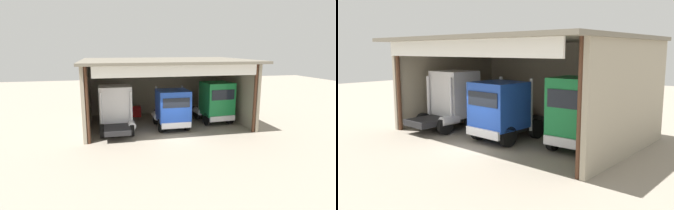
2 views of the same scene
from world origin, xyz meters
TOP-DOWN VIEW (x-y plane):
  - ground_plane at (0.00, 0.00)m, footprint 80.00×80.00m
  - workshop_shed at (0.00, 4.99)m, footprint 13.55×9.73m
  - truck_white_right_bay at (-4.24, 2.65)m, footprint 2.63×4.38m
  - truck_blue_left_bay at (0.19, 2.50)m, footprint 2.62×5.00m
  - truck_green_yard_outside at (4.34, 3.49)m, footprint 2.81×4.75m
  - oil_drum at (-2.51, 7.65)m, footprint 0.58×0.58m
  - tool_cart at (-2.20, 7.20)m, footprint 0.90×0.60m

SIDE VIEW (x-z plane):
  - ground_plane at x=0.00m, z-range 0.00..0.00m
  - oil_drum at x=-2.51m, z-range 0.00..0.87m
  - tool_cart at x=-2.20m, z-range 0.00..1.00m
  - truck_blue_left_bay at x=0.19m, z-range 0.02..3.41m
  - truck_white_right_bay at x=-4.24m, z-range 0.07..3.68m
  - truck_green_yard_outside at x=4.34m, z-range 0.08..3.70m
  - workshop_shed at x=0.00m, z-range 1.03..6.61m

